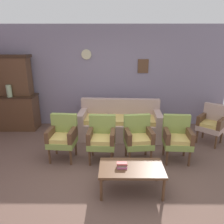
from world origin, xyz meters
The scene contains 14 objects.
ground_plane centered at (0.00, 0.00, 0.00)m, with size 7.68×7.68×0.00m, color brown.
wall_back_with_decor centered at (0.00, 2.63, 1.35)m, with size 6.40×0.09×2.70m.
side_cabinet centered at (-2.51, 2.25, 0.47)m, with size 1.16×0.55×0.93m.
cabinet_upper_hutch centered at (-2.51, 2.33, 1.45)m, with size 0.99×0.38×1.03m.
vase_on_cabinet centered at (-2.53, 2.08, 1.08)m, with size 0.13×0.13×0.31m, color #9BB087.
floral_couch centered at (0.27, 1.75, 0.33)m, with size 2.03×0.91×0.90m.
armchair_near_cabinet centered at (-0.90, 0.68, 0.50)m, with size 0.56×0.53×0.90m.
armchair_by_doorway centered at (-0.12, 0.62, 0.50)m, with size 0.55×0.52×0.90m.
armchair_near_couch_end centered at (0.60, 0.64, 0.50)m, with size 0.57×0.55×0.90m.
armchair_row_middle centered at (1.36, 0.64, 0.50)m, with size 0.55×0.52×0.90m.
wingback_chair_by_fireplace centered at (2.38, 1.41, 0.50)m, with size 0.71×0.71×0.90m.
coffee_table centered at (0.39, -0.31, 0.38)m, with size 1.00×0.56×0.42m.
book_stack_on_table centered at (0.24, -0.32, 0.46)m, with size 0.16×0.11×0.09m.
floor_vase_by_wall centered at (2.85, 2.15, 0.36)m, with size 0.24×0.24×0.71m, color #835E4F.
Camera 1 is at (0.11, -3.16, 2.26)m, focal length 34.06 mm.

